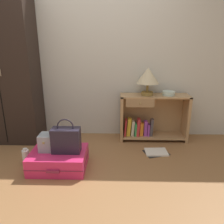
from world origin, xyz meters
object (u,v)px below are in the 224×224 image
(wardrobe, at_px, (5,70))
(bottle, at_px, (26,157))
(bowl, at_px, (168,93))
(table_lamp, at_px, (148,77))
(open_book_on_floor, at_px, (156,152))
(bookshelf, at_px, (150,118))
(train_case, at_px, (54,142))
(handbag, at_px, (66,140))
(suitcase_large, at_px, (59,160))

(wardrobe, height_order, bottle, wardrobe)
(bowl, height_order, bottle, bowl)
(table_lamp, xyz_separation_m, open_book_on_floor, (0.10, -0.45, -0.96))
(bookshelf, bearing_deg, bottle, -153.77)
(bowl, distance_m, bottle, 2.11)
(train_case, bearing_deg, wardrobe, 137.98)
(wardrobe, bearing_deg, open_book_on_floor, -10.67)
(bookshelf, relative_size, open_book_on_floor, 2.71)
(handbag, distance_m, bottle, 0.60)
(wardrobe, distance_m, open_book_on_floor, 2.39)
(table_lamp, distance_m, open_book_on_floor, 1.06)
(bowl, bearing_deg, open_book_on_floor, -114.83)
(bottle, height_order, open_book_on_floor, bottle)
(suitcase_large, relative_size, train_case, 1.95)
(bookshelf, relative_size, table_lamp, 2.53)
(bottle, relative_size, open_book_on_floor, 0.56)
(bookshelf, distance_m, train_case, 1.49)
(wardrobe, bearing_deg, bottle, -57.09)
(bookshelf, height_order, bowl, bowl)
(bookshelf, height_order, suitcase_large, bookshelf)
(train_case, distance_m, bottle, 0.44)
(bookshelf, bearing_deg, open_book_on_floor, -86.14)
(handbag, bearing_deg, suitcase_large, -179.59)
(wardrobe, distance_m, bottle, 1.28)
(bowl, bearing_deg, bottle, -157.35)
(handbag, bearing_deg, train_case, 166.25)
(table_lamp, relative_size, suitcase_large, 0.61)
(bookshelf, distance_m, open_book_on_floor, 0.58)
(bottle, bearing_deg, open_book_on_floor, 11.07)
(bookshelf, relative_size, suitcase_large, 1.54)
(table_lamp, relative_size, open_book_on_floor, 1.07)
(bowl, relative_size, train_case, 0.54)
(bookshelf, height_order, table_lamp, table_lamp)
(handbag, bearing_deg, wardrobe, 141.33)
(table_lamp, relative_size, handbag, 0.99)
(wardrobe, bearing_deg, bowl, 1.34)
(table_lamp, height_order, bottle, table_lamp)
(suitcase_large, distance_m, open_book_on_floor, 1.29)
(wardrobe, xyz_separation_m, handbag, (0.99, -0.80, -0.69))
(wardrobe, distance_m, suitcase_large, 1.52)
(bottle, bearing_deg, bookshelf, 26.23)
(bowl, height_order, suitcase_large, bowl)
(table_lamp, height_order, train_case, table_lamp)
(wardrobe, relative_size, open_book_on_floor, 5.66)
(bowl, height_order, train_case, bowl)
(wardrobe, relative_size, table_lamp, 5.28)
(train_case, bearing_deg, handbag, -13.75)
(suitcase_large, xyz_separation_m, open_book_on_floor, (1.22, 0.40, -0.10))
(bowl, bearing_deg, bookshelf, 175.03)
(handbag, height_order, bottle, handbag)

